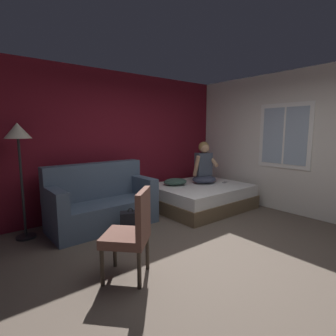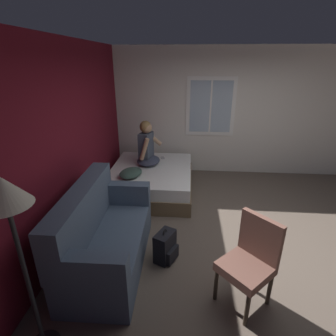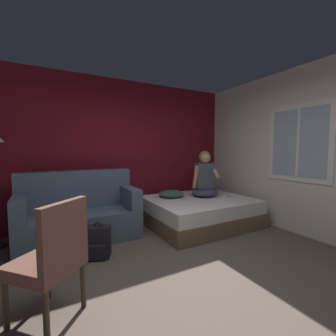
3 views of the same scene
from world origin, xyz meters
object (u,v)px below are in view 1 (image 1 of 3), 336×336
backpack (131,226)px  floor_lamp (18,142)px  cell_phone (225,182)px  person_seated (204,166)px  throw_pillow (175,182)px  side_chair (132,231)px  couch (101,203)px  bed (200,196)px

backpack → floor_lamp: bearing=140.9°
cell_phone → floor_lamp: (-3.72, 0.70, 0.94)m
person_seated → throw_pillow: 0.71m
floor_lamp → backpack: bearing=-39.1°
side_chair → throw_pillow: side_chair is taller
person_seated → backpack: person_seated is taller
couch → side_chair: 1.73m
throw_pillow → cell_phone: throw_pillow is taller
couch → bed: bearing=-8.5°
backpack → throw_pillow: 1.72m
bed → cell_phone: bearing=-16.3°
bed → couch: bearing=171.5°
side_chair → floor_lamp: bearing=110.0°
floor_lamp → couch: bearing=-11.8°
side_chair → floor_lamp: 2.22m
throw_pillow → cell_phone: (0.99, -0.47, -0.07)m
couch → side_chair: (-0.41, -1.68, 0.14)m
bed → floor_lamp: floor_lamp is taller
couch → person_seated: person_seated is taller
side_chair → throw_pillow: size_ratio=2.04×
side_chair → person_seated: (2.65, 1.47, 0.30)m
person_seated → throw_pillow: size_ratio=1.82×
side_chair → backpack: (0.53, 0.92, -0.34)m
backpack → cell_phone: (2.50, 0.29, 0.29)m
floor_lamp → bed: bearing=-9.7°
couch → backpack: bearing=-81.3°
cell_phone → floor_lamp: floor_lamp is taller
throw_pillow → floor_lamp: bearing=175.1°
side_chair → floor_lamp: (-0.69, 1.91, 0.90)m
couch → cell_phone: bearing=-10.2°
cell_phone → throw_pillow: bearing=-131.3°
couch → backpack: (0.12, -0.76, -0.20)m
couch → throw_pillow: (1.62, -0.00, 0.16)m
throw_pillow → couch: bearing=180.0°
bed → side_chair: 2.83m
bed → couch: couch is taller
bed → floor_lamp: (-3.14, 0.53, 1.19)m
bed → backpack: (-1.92, -0.46, -0.04)m
bed → cell_phone: 0.65m
bed → throw_pillow: bearing=144.0°
side_chair → cell_phone: 3.26m
backpack → person_seated: bearing=14.6°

